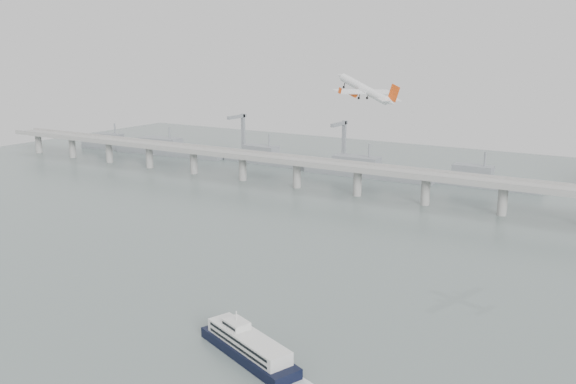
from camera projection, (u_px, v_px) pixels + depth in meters
The scene contains 5 objects.
ground at pixel (220, 302), 253.60m from camera, with size 900.00×900.00×0.00m, color slate.
bridge at pixel (396, 176), 416.46m from camera, with size 800.00×22.00×23.90m.
distant_fleet at pixel (261, 157), 550.98m from camera, with size 453.00×60.90×40.00m.
ferry at pixel (248, 346), 208.12m from camera, with size 72.10×34.12×14.25m.
airliner at pixel (365, 90), 295.66m from camera, with size 40.86×38.26×16.36m.
Camera 1 is at (146.66, -187.09, 103.55)m, focal length 38.00 mm.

